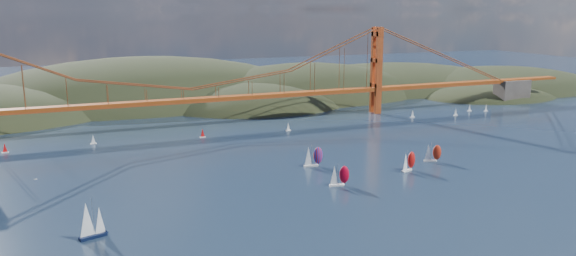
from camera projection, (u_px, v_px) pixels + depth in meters
The scene contains 17 objects.
ground at pixel (340, 250), 156.37m from camera, with size 1200.00×1200.00×0.00m, color black.
headlands at pixel (222, 114), 427.28m from camera, with size 725.00×225.00×96.00m.
bridge at pixel (187, 71), 311.70m from camera, with size 552.00×12.00×55.00m.
sloop_navy at pixel (91, 221), 163.62m from camera, with size 8.39×5.95×12.37m.
racer_0 at pixel (339, 175), 212.77m from camera, with size 7.85×4.14×8.81m.
racer_1 at pixel (408, 161), 232.31m from camera, with size 8.07×5.24×9.03m.
racer_2 at pixel (432, 153), 246.83m from camera, with size 7.60×5.41×8.52m.
racer_rwb at pixel (313, 156), 239.08m from camera, with size 8.47×4.17×9.53m.
distant_boat_2 at pixel (5, 148), 261.58m from camera, with size 3.00×2.00×4.70m.
distant_boat_3 at pixel (93, 139), 279.07m from camera, with size 3.00×2.00×4.70m.
distant_boat_4 at pixel (413, 114), 347.57m from camera, with size 3.00×2.00×4.70m.
distant_boat_5 at pixel (456, 112), 354.22m from camera, with size 3.00×2.00×4.70m.
distant_boat_6 at pixel (470, 108), 369.13m from camera, with size 3.00×2.00×4.70m.
distant_boat_7 at pixel (486, 108), 368.53m from camera, with size 3.00×2.00×4.70m.
distant_boat_8 at pixel (288, 127), 309.66m from camera, with size 3.00×2.00×4.70m.
distant_boat_9 at pixel (203, 133), 293.29m from camera, with size 3.00×2.00×4.70m.
gull at pixel (36, 179), 145.91m from camera, with size 0.90×0.25×0.17m.
Camera 1 is at (-69.26, -129.20, 65.91)m, focal length 35.00 mm.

